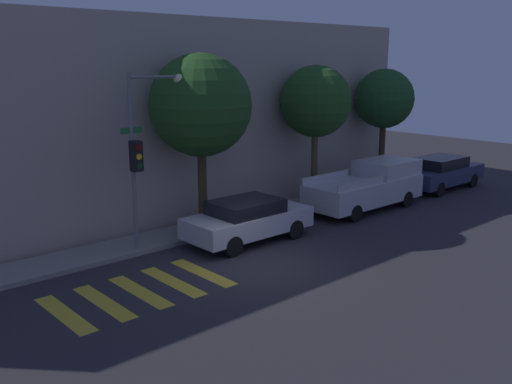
% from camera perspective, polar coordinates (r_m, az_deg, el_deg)
% --- Properties ---
extents(ground_plane, '(60.00, 60.00, 0.00)m').
position_cam_1_polar(ground_plane, '(16.43, 0.52, -7.57)').
color(ground_plane, '#2D2B30').
extents(sidewalk, '(26.00, 1.66, 0.14)m').
position_cam_1_polar(sidewalk, '(19.41, -7.55, -4.20)').
color(sidewalk, gray).
rests_on(sidewalk, ground).
extents(building_row, '(26.00, 6.00, 7.29)m').
position_cam_1_polar(building_row, '(22.29, -14.04, 7.14)').
color(building_row, '#A89E8E').
rests_on(building_row, ground).
extents(crosswalk, '(4.46, 2.60, 0.00)m').
position_cam_1_polar(crosswalk, '(15.11, -11.54, -9.72)').
color(crosswalk, gold).
rests_on(crosswalk, ground).
extents(traffic_light_pole, '(2.26, 0.56, 5.45)m').
position_cam_1_polar(traffic_light_pole, '(17.29, -11.01, 5.27)').
color(traffic_light_pole, slate).
rests_on(traffic_light_pole, ground).
extents(sedan_near_corner, '(4.29, 1.86, 1.40)m').
position_cam_1_polar(sedan_near_corner, '(18.52, -0.84, -2.74)').
color(sedan_near_corner, '#B7BABF').
rests_on(sedan_near_corner, ground).
extents(pickup_truck, '(5.29, 1.98, 1.83)m').
position_cam_1_polar(pickup_truck, '(23.05, 11.21, 0.61)').
color(pickup_truck, '#BCBCC1').
rests_on(pickup_truck, ground).
extents(sedan_middle, '(4.68, 1.86, 1.49)m').
position_cam_1_polar(sedan_middle, '(27.47, 17.96, 1.91)').
color(sedan_middle, '#2D3351').
rests_on(sedan_middle, ground).
extents(tree_near_corner, '(3.41, 3.41, 6.04)m').
position_cam_1_polar(tree_near_corner, '(19.13, -5.55, 8.57)').
color(tree_near_corner, '#42301E').
rests_on(tree_near_corner, ground).
extents(tree_midblock, '(2.84, 2.84, 5.62)m').
position_cam_1_polar(tree_midblock, '(22.92, 5.99, 8.95)').
color(tree_midblock, brown).
rests_on(tree_midblock, ground).
extents(tree_far_end, '(2.65, 2.65, 5.43)m').
position_cam_1_polar(tree_far_end, '(26.46, 12.70, 9.03)').
color(tree_far_end, '#42301E').
rests_on(tree_far_end, ground).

